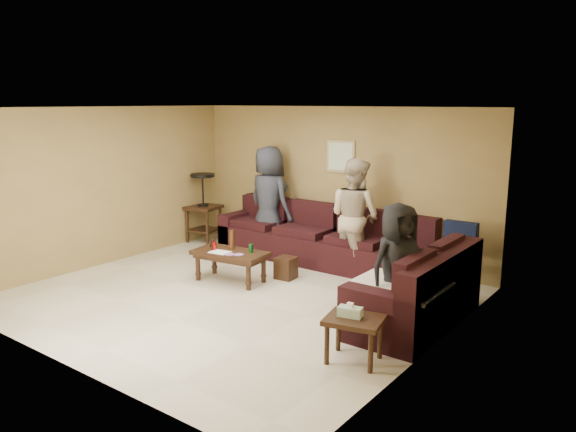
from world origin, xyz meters
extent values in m
plane|color=beige|center=(0.00, 0.00, 0.00)|extent=(5.50, 5.50, 0.00)
cube|color=white|center=(0.00, 0.00, 2.45)|extent=(5.50, 5.00, 0.10)
cube|color=olive|center=(0.00, 2.50, 1.25)|extent=(5.50, 0.10, 2.50)
cube|color=olive|center=(0.00, -2.50, 1.25)|extent=(5.50, 0.10, 2.50)
cube|color=olive|center=(-2.75, 0.00, 1.25)|extent=(0.10, 5.00, 2.50)
cube|color=olive|center=(2.75, 0.00, 1.25)|extent=(0.10, 5.00, 2.50)
cube|color=black|center=(0.00, 2.05, 0.23)|extent=(3.70, 0.90, 0.45)
cube|color=black|center=(0.00, 2.38, 0.68)|extent=(3.70, 0.24, 0.45)
cube|color=black|center=(-1.73, 2.05, 0.32)|extent=(0.24, 0.90, 0.63)
cube|color=black|center=(2.30, 0.60, 0.23)|extent=(0.90, 2.00, 0.45)
cube|color=black|center=(2.63, 0.60, 0.68)|extent=(0.24, 2.00, 0.45)
cube|color=black|center=(2.30, -0.28, 0.32)|extent=(0.90, 0.24, 0.63)
cube|color=black|center=(2.30, 2.05, 0.75)|extent=(0.45, 0.14, 0.45)
cube|color=white|center=(2.30, 0.15, 0.58)|extent=(1.00, 0.85, 0.04)
cube|color=#321C10|center=(-0.50, 0.45, 0.42)|extent=(1.14, 0.67, 0.06)
cube|color=#321C10|center=(-0.50, 0.45, 0.36)|extent=(1.05, 0.58, 0.05)
cylinder|color=#321C10|center=(-0.91, 0.20, 0.20)|extent=(0.07, 0.07, 0.39)
cylinder|color=#321C10|center=(-0.03, 0.31, 0.20)|extent=(0.07, 0.07, 0.39)
cylinder|color=#321C10|center=(-0.96, 0.59, 0.20)|extent=(0.07, 0.07, 0.39)
cylinder|color=#321C10|center=(-0.08, 0.70, 0.20)|extent=(0.07, 0.07, 0.39)
cylinder|color=#9F1312|center=(-0.74, 0.37, 0.51)|extent=(0.07, 0.07, 0.12)
cylinder|color=#136D27|center=(-0.22, 0.59, 0.51)|extent=(0.07, 0.07, 0.12)
cylinder|color=#3C230D|center=(-0.56, 0.56, 0.59)|extent=(0.07, 0.07, 0.28)
cylinder|color=black|center=(-0.88, 0.48, 0.51)|extent=(0.08, 0.08, 0.11)
cube|color=white|center=(-0.58, 0.32, 0.46)|extent=(0.31, 0.25, 0.00)
cylinder|color=#F35589|center=(-0.38, 0.32, 0.46)|extent=(0.14, 0.14, 0.01)
cylinder|color=#F35589|center=(-0.27, 0.38, 0.46)|extent=(0.14, 0.14, 0.01)
cube|color=#321C10|center=(-2.52, 1.92, 0.65)|extent=(0.66, 0.66, 0.06)
cube|color=#321C10|center=(-2.52, 1.92, 0.22)|extent=(0.58, 0.58, 0.03)
cylinder|color=#321C10|center=(-2.70, 1.66, 0.32)|extent=(0.06, 0.06, 0.65)
cylinder|color=#321C10|center=(-2.26, 1.75, 0.32)|extent=(0.06, 0.06, 0.65)
cylinder|color=#321C10|center=(-2.78, 2.10, 0.32)|extent=(0.06, 0.06, 0.65)
cylinder|color=#321C10|center=(-2.35, 2.19, 0.32)|extent=(0.06, 0.06, 0.65)
cylinder|color=black|center=(-2.52, 1.92, 0.69)|extent=(0.20, 0.20, 0.03)
cylinder|color=black|center=(-2.52, 1.92, 0.98)|extent=(0.03, 0.03, 0.54)
cylinder|color=black|center=(-2.52, 1.92, 1.24)|extent=(0.45, 0.45, 0.06)
cube|color=#321C10|center=(2.24, -0.70, 0.44)|extent=(0.65, 0.57, 0.05)
cylinder|color=#321C10|center=(2.06, -0.92, 0.22)|extent=(0.05, 0.05, 0.44)
cylinder|color=#321C10|center=(2.50, -0.82, 0.22)|extent=(0.05, 0.05, 0.44)
cylinder|color=#321C10|center=(1.98, -0.58, 0.22)|extent=(0.05, 0.05, 0.44)
cylinder|color=#321C10|center=(2.42, -0.48, 0.22)|extent=(0.05, 0.05, 0.44)
cube|color=white|center=(2.19, -0.70, 0.51)|extent=(0.26, 0.17, 0.10)
cube|color=white|center=(2.19, -0.70, 0.58)|extent=(0.06, 0.04, 0.05)
cube|color=#321C10|center=(0.07, 1.04, 0.16)|extent=(0.29, 0.29, 0.32)
cube|color=tan|center=(0.10, 2.48, 1.70)|extent=(0.52, 0.03, 0.52)
cube|color=white|center=(0.10, 2.46, 1.70)|extent=(0.44, 0.01, 0.44)
imported|color=#2B2E3B|center=(-1.07, 2.07, 0.92)|extent=(0.99, 0.73, 1.84)
imported|color=#C0AC8F|center=(0.73, 1.88, 0.88)|extent=(0.98, 0.83, 1.76)
imported|color=black|center=(2.23, 0.26, 0.74)|extent=(0.74, 0.86, 1.49)
camera|label=1|loc=(4.87, -5.32, 2.59)|focal=35.00mm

